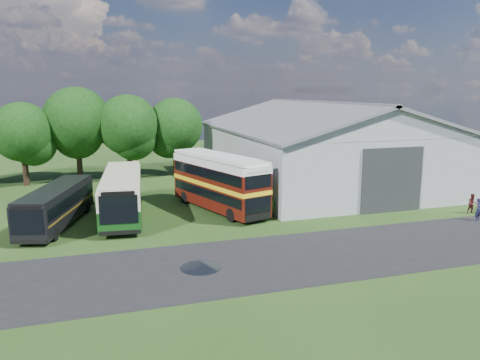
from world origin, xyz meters
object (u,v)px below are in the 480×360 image
object	(u,v)px
visitor_a	(479,210)
storage_shed	(320,142)
visitor_b	(472,204)
bus_dark_single	(57,205)
bus_green_single	(122,193)
bus_maroon_double	(219,183)

from	to	relation	value
visitor_a	storage_shed	bearing A→B (deg)	84.16
visitor_b	storage_shed	bearing A→B (deg)	125.52
bus_dark_single	storage_shed	bearing A→B (deg)	34.63
bus_green_single	bus_dark_single	xyz separation A→B (m)	(-4.48, -1.19, -0.29)
storage_shed	bus_maroon_double	bearing A→B (deg)	-149.02
bus_green_single	visitor_a	xyz separation A→B (m)	(24.22, -9.04, -0.92)
bus_maroon_double	visitor_a	xyz separation A→B (m)	(16.93, -8.64, -1.36)
bus_green_single	visitor_b	bearing A→B (deg)	-10.44
storage_shed	visitor_b	xyz separation A→B (m)	(5.62, -14.37, -3.41)
bus_maroon_double	visitor_b	bearing A→B (deg)	-38.72
bus_maroon_double	visitor_a	distance (m)	19.05
bus_maroon_double	bus_green_single	bearing A→B (deg)	159.15
storage_shed	bus_dark_single	bearing A→B (deg)	-161.19
bus_maroon_double	visitor_a	size ratio (longest dim) A/B	6.43
storage_shed	bus_green_single	world-z (taller)	storage_shed
visitor_a	visitor_b	world-z (taller)	visitor_a
storage_shed	visitor_b	distance (m)	15.80
bus_green_single	visitor_a	world-z (taller)	bus_green_single
visitor_b	bus_green_single	bearing A→B (deg)	178.02
storage_shed	visitor_a	size ratio (longest dim) A/B	15.32
bus_maroon_double	bus_dark_single	size ratio (longest dim) A/B	1.04
bus_dark_single	bus_maroon_double	bearing A→B (deg)	19.65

